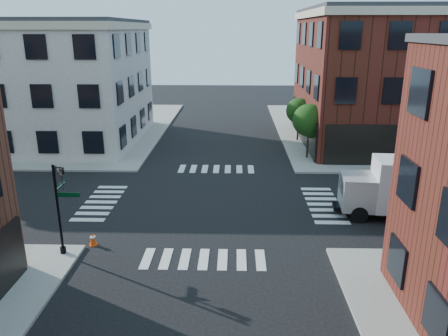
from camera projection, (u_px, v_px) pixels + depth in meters
ground at (212, 203)px, 27.41m from camera, size 120.00×120.00×0.00m
sidewalk_ne at (417, 130)px, 46.86m from camera, size 30.00×30.00×0.15m
sidewalk_nw at (31, 128)px, 47.91m from camera, size 30.00×30.00×0.15m
building_ne at (441, 79)px, 40.31m from camera, size 25.00×16.00×12.00m
building_nw at (21, 83)px, 41.44m from camera, size 22.00×16.00×11.00m
tree_near at (310, 122)px, 35.76m from camera, size 2.69×2.69×4.49m
tree_far at (299, 112)px, 41.56m from camera, size 2.43×2.43×4.07m
signal_pole at (60, 200)px, 20.35m from camera, size 1.29×1.24×4.60m
box_truck at (412, 188)px, 24.82m from camera, size 7.85×3.00×3.49m
traffic_cone at (93, 239)px, 22.03m from camera, size 0.49×0.49×0.68m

